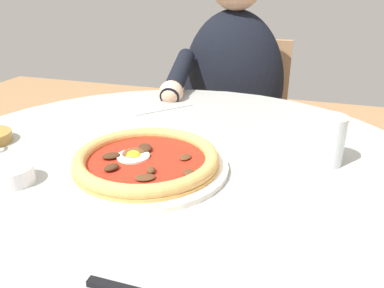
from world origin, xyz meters
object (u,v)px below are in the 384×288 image
(dining_table, at_px, (170,218))
(diner_person, at_px, (229,141))
(ramekin_capers, at_px, (13,174))
(cafe_chair_diner, at_px, (236,126))
(pizza_on_plate, at_px, (146,161))
(water_glass, at_px, (326,143))
(fork_utensil, at_px, (165,110))
(steak_knife, at_px, (91,282))

(dining_table, bearing_deg, diner_person, -178.00)
(ramekin_capers, height_order, cafe_chair_diner, cafe_chair_diner)
(diner_person, height_order, cafe_chair_diner, diner_person)
(pizza_on_plate, distance_m, ramekin_capers, 0.23)
(water_glass, relative_size, fork_utensil, 0.71)
(fork_utensil, height_order, cafe_chair_diner, cafe_chair_diner)
(cafe_chair_diner, bearing_deg, fork_utensil, -9.59)
(water_glass, relative_size, steak_knife, 0.43)
(steak_knife, distance_m, cafe_chair_diner, 1.19)
(water_glass, xyz_separation_m, steak_knife, (0.41, -0.25, -0.04))
(dining_table, height_order, cafe_chair_diner, cafe_chair_diner)
(dining_table, height_order, fork_utensil, fork_utensil)
(fork_utensil, bearing_deg, cafe_chair_diner, 170.41)
(pizza_on_plate, height_order, water_glass, water_glass)
(fork_utensil, bearing_deg, ramekin_capers, -13.43)
(pizza_on_plate, relative_size, cafe_chair_diner, 0.36)
(cafe_chair_diner, bearing_deg, dining_table, 1.86)
(diner_person, bearing_deg, ramekin_capers, -13.36)
(water_glass, relative_size, ramekin_capers, 1.32)
(steak_knife, bearing_deg, cafe_chair_diner, -177.39)
(water_glass, height_order, ramekin_capers, water_glass)
(pizza_on_plate, xyz_separation_m, ramekin_capers, (0.11, -0.20, -0.00))
(diner_person, bearing_deg, cafe_chair_diner, -178.82)
(dining_table, height_order, water_glass, water_glass)
(diner_person, bearing_deg, dining_table, 2.00)
(ramekin_capers, height_order, diner_person, diner_person)
(ramekin_capers, bearing_deg, steak_knife, 55.86)
(steak_knife, relative_size, cafe_chair_diner, 0.26)
(dining_table, distance_m, ramekin_capers, 0.30)
(steak_knife, xyz_separation_m, cafe_chair_diner, (-1.16, -0.05, -0.24))
(pizza_on_plate, distance_m, diner_person, 0.78)
(pizza_on_plate, bearing_deg, cafe_chair_diner, 179.95)
(ramekin_capers, relative_size, cafe_chair_diner, 0.08)
(fork_utensil, bearing_deg, water_glass, 63.41)
(pizza_on_plate, relative_size, steak_knife, 1.39)
(water_glass, height_order, steak_knife, water_glass)
(fork_utensil, bearing_deg, pizza_on_plate, 15.71)
(dining_table, xyz_separation_m, fork_utensil, (-0.29, -0.12, 0.13))
(water_glass, bearing_deg, diner_person, -153.40)
(pizza_on_plate, xyz_separation_m, cafe_chair_diner, (-0.88, 0.00, -0.25))
(pizza_on_plate, xyz_separation_m, steak_knife, (0.28, 0.05, -0.01))
(water_glass, relative_size, cafe_chair_diner, 0.11)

